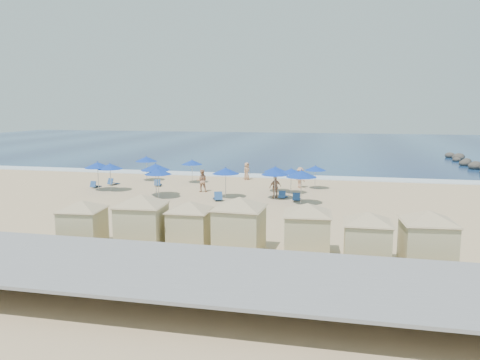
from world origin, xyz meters
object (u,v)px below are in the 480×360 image
trash_bin (224,213)px  umbrella_4 (192,162)px  cabana_6 (428,232)px  umbrella_10 (291,171)px  umbrella_11 (301,174)px  beachgoer_0 (202,181)px  cabana_4 (307,223)px  umbrella_1 (110,166)px  umbrella_9 (315,168)px  cabana_1 (142,214)px  umbrella_6 (226,171)px  umbrella_0 (98,165)px  beachgoer_3 (247,171)px  umbrella_5 (156,167)px  cabana_3 (239,217)px  rock_jetty (479,167)px  beachgoer_1 (275,187)px  umbrella_3 (158,171)px  umbrella_8 (275,172)px  cabana_2 (190,219)px  beachgoer_2 (300,177)px  umbrella_2 (146,159)px  cabana_5 (367,232)px  umbrella_7 (275,169)px  cabana_0 (83,218)px

trash_bin → umbrella_4: 14.52m
trash_bin → cabana_6: cabana_6 is taller
umbrella_10 → umbrella_11: size_ratio=0.83×
umbrella_10 → beachgoer_0: umbrella_10 is taller
cabana_4 → umbrella_1: cabana_4 is taller
umbrella_9 → cabana_1: bearing=-111.4°
cabana_6 → umbrella_6: bearing=132.3°
umbrella_0 → beachgoer_3: umbrella_0 is taller
umbrella_1 → umbrella_5: bearing=-15.7°
cabana_3 → cabana_4: bearing=1.5°
cabana_4 → umbrella_9: 18.38m
rock_jetty → cabana_4: bearing=-115.3°
umbrella_11 → beachgoer_1: (-2.12, 1.92, -1.35)m
cabana_4 → umbrella_3: size_ratio=1.86×
umbrella_5 → umbrella_8: umbrella_5 is taller
cabana_2 → umbrella_4: size_ratio=1.89×
rock_jetty → umbrella_9: size_ratio=13.09×
trash_bin → beachgoer_2: (3.55, 12.50, 0.50)m
cabana_2 → umbrella_3: size_ratio=1.74×
umbrella_4 → umbrella_9: 11.19m
umbrella_5 → beachgoer_2: size_ratio=1.49×
umbrella_4 → umbrella_9: bearing=-4.0°
umbrella_9 → beachgoer_3: 7.70m
umbrella_2 → cabana_4: bearing=-49.7°
umbrella_5 → trash_bin: bearing=-41.4°
trash_bin → umbrella_6: bearing=102.2°
cabana_5 → umbrella_8: bearing=113.6°
cabana_3 → umbrella_3: cabana_3 is taller
umbrella_2 → umbrella_8: size_ratio=0.99×
umbrella_4 → umbrella_6: 7.87m
umbrella_6 → cabana_2: bearing=-83.6°
umbrella_2 → umbrella_4: size_ratio=1.08×
beachgoer_0 → trash_bin: bearing=99.8°
umbrella_7 → beachgoer_1: (0.38, -2.51, -1.03)m
umbrella_6 → umbrella_9: 8.45m
umbrella_8 → beachgoer_2: size_ratio=1.35×
rock_jetty → cabana_2: (-21.76, -33.94, 1.12)m
umbrella_4 → umbrella_7: umbrella_4 is taller
umbrella_8 → umbrella_4: bearing=144.9°
cabana_0 → cabana_4: cabana_4 is taller
umbrella_5 → beachgoer_3: (5.19, 9.69, -1.45)m
trash_bin → umbrella_3: (-6.53, 5.47, 1.67)m
cabana_1 → umbrella_4: bearing=101.2°
beachgoer_0 → cabana_3: bearing=98.1°
cabana_2 → umbrella_9: size_ratio=2.03×
cabana_1 → umbrella_2: (-8.40, 19.74, 0.38)m
cabana_3 → umbrella_9: cabana_3 is taller
beachgoer_2 → umbrella_11: bearing=146.3°
cabana_3 → umbrella_7: size_ratio=2.18×
umbrella_0 → cabana_6: bearing=-31.3°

